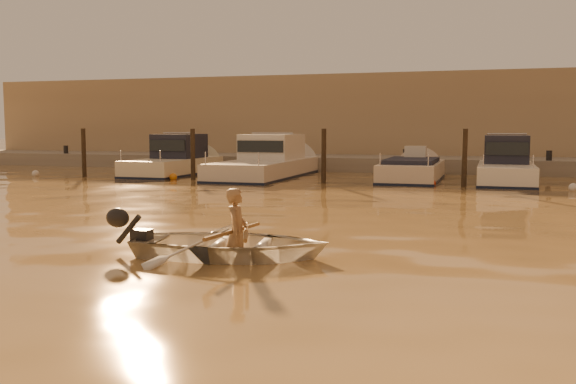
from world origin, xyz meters
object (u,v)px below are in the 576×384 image
(person, at_px, (237,232))
(moored_boat_4, at_px, (506,166))
(dinghy, at_px, (231,244))
(waterfront_building, at_px, (386,121))
(moored_boat_1, at_px, (174,160))
(moored_boat_3, at_px, (412,175))
(moored_boat_2, at_px, (266,162))

(person, relative_size, moored_boat_4, 0.23)
(dinghy, relative_size, moored_boat_4, 0.51)
(dinghy, distance_m, moored_boat_4, 16.39)
(moored_boat_4, height_order, waterfront_building, waterfront_building)
(waterfront_building, bearing_deg, moored_boat_1, -124.31)
(person, xyz_separation_m, moored_boat_4, (4.33, 15.76, 0.22))
(dinghy, height_order, waterfront_building, waterfront_building)
(moored_boat_1, relative_size, moored_boat_3, 1.09)
(moored_boat_1, height_order, moored_boat_3, moored_boat_1)
(moored_boat_1, relative_size, moored_boat_2, 0.77)
(dinghy, bearing_deg, moored_boat_4, -24.41)
(person, xyz_separation_m, waterfront_building, (-1.88, 26.76, 2.00))
(person, xyz_separation_m, moored_boat_1, (-9.38, 15.76, 0.22))
(person, bearing_deg, moored_boat_4, -24.09)
(moored_boat_2, xyz_separation_m, moored_boat_3, (6.00, 0.00, -0.40))
(moored_boat_4, bearing_deg, person, -105.38)
(moored_boat_2, relative_size, waterfront_building, 0.19)
(dinghy, height_order, person, person)
(moored_boat_2, distance_m, moored_boat_3, 6.01)
(moored_boat_1, height_order, moored_boat_2, same)
(person, bearing_deg, moored_boat_3, -11.97)
(moored_boat_1, bearing_deg, moored_boat_4, 0.00)
(dinghy, relative_size, moored_boat_2, 0.37)
(dinghy, height_order, moored_boat_4, moored_boat_4)
(moored_boat_4, bearing_deg, moored_boat_1, 180.00)
(person, bearing_deg, moored_boat_1, 22.05)
(moored_boat_1, bearing_deg, waterfront_building, 55.69)
(moored_boat_4, distance_m, waterfront_building, 12.76)
(dinghy, distance_m, moored_boat_1, 18.31)
(moored_boat_3, relative_size, moored_boat_4, 0.98)
(person, xyz_separation_m, moored_boat_3, (0.89, 15.76, -0.18))
(moored_boat_1, bearing_deg, dinghy, -59.52)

